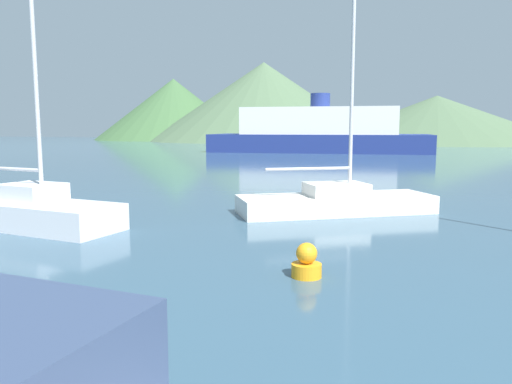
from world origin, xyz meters
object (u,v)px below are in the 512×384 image
(sailboat_inner, at_px, (33,209))
(buoy_marker, at_px, (307,263))
(sailboat_middle, at_px, (336,201))
(ferry_distant, at_px, (320,132))

(sailboat_inner, distance_m, buoy_marker, 8.64)
(sailboat_inner, relative_size, buoy_marker, 13.65)
(sailboat_inner, bearing_deg, sailboat_middle, 40.18)
(ferry_distant, xyz_separation_m, buoy_marker, (9.18, -47.60, -1.93))
(sailboat_inner, height_order, sailboat_middle, sailboat_inner)
(sailboat_inner, xyz_separation_m, ferry_distant, (-0.82, 45.44, 1.69))
(ferry_distant, height_order, buoy_marker, ferry_distant)
(sailboat_inner, bearing_deg, ferry_distant, 97.71)
(ferry_distant, relative_size, buoy_marker, 37.96)
(sailboat_inner, relative_size, ferry_distant, 0.36)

